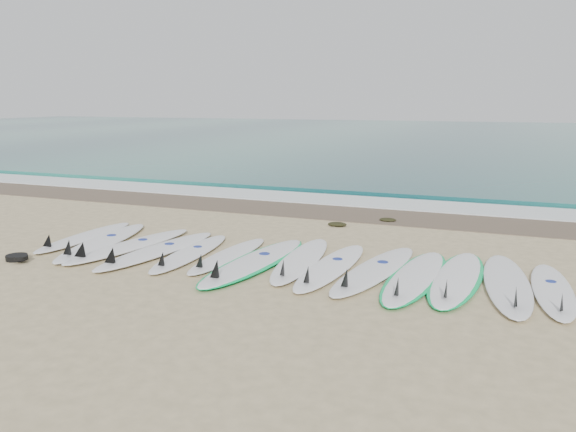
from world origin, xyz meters
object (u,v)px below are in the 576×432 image
(surfboard_13, at_px, (553,290))
(leash_coil, at_px, (18,257))
(surfboard_0, at_px, (83,237))
(surfboard_7, at_px, (300,260))

(surfboard_13, bearing_deg, leash_coil, -172.35)
(surfboard_13, bearing_deg, surfboard_0, 177.11)
(surfboard_0, bearing_deg, surfboard_7, -1.10)
(surfboard_0, relative_size, leash_coil, 5.36)
(surfboard_7, bearing_deg, surfboard_13, -6.74)
(surfboard_13, bearing_deg, surfboard_7, 175.98)
(surfboard_0, relative_size, surfboard_7, 0.92)
(surfboard_7, xyz_separation_m, surfboard_13, (3.48, -0.12, -0.01))
(surfboard_0, height_order, leash_coil, surfboard_0)
(surfboard_0, bearing_deg, surfboard_13, -2.06)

